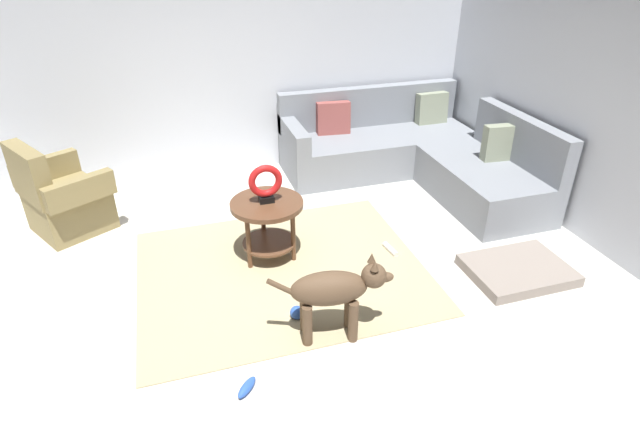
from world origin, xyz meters
TOP-DOWN VIEW (x-y plane):
  - ground_plane at (0.00, 0.00)m, footprint 6.00×6.00m
  - wall_back at (0.00, 2.94)m, footprint 6.00×0.12m
  - area_rug at (0.15, 0.70)m, footprint 2.30×1.90m
  - sectional_couch at (1.99, 2.01)m, footprint 2.20×2.25m
  - armchair at (-1.60, 1.94)m, footprint 0.92×0.99m
  - side_table at (0.10, 0.93)m, footprint 0.60×0.60m
  - torus_sculpture at (0.10, 0.93)m, footprint 0.28×0.08m
  - dog_bed_mat at (1.98, 0.08)m, footprint 0.80×0.60m
  - dog at (0.33, -0.15)m, footprint 0.84×0.30m
  - dog_toy_ball at (0.12, 0.10)m, footprint 0.10×0.10m
  - dog_toy_rope at (1.13, 0.70)m, footprint 0.07×0.20m
  - dog_toy_bone at (-0.35, -0.46)m, footprint 0.16×0.17m

SIDE VIEW (x-z plane):
  - ground_plane at x=0.00m, z-range -0.10..0.00m
  - area_rug at x=0.15m, z-range 0.00..0.01m
  - dog_toy_rope at x=1.13m, z-range 0.00..0.05m
  - dog_toy_bone at x=-0.35m, z-range 0.00..0.06m
  - dog_bed_mat at x=1.98m, z-range 0.00..0.09m
  - dog_toy_ball at x=0.12m, z-range 0.00..0.10m
  - sectional_couch at x=1.99m, z-range -0.15..0.73m
  - armchair at x=-1.60m, z-range -0.12..0.76m
  - dog at x=0.33m, z-range 0.06..0.69m
  - side_table at x=0.10m, z-range 0.15..0.69m
  - torus_sculpture at x=0.10m, z-range 0.55..0.87m
  - wall_back at x=0.00m, z-range 0.00..2.70m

